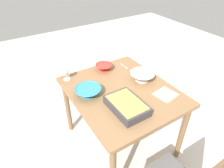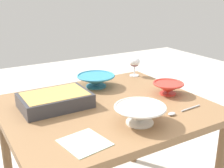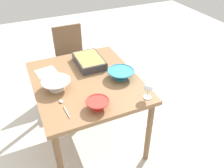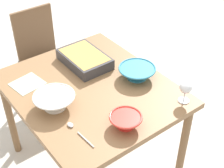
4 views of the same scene
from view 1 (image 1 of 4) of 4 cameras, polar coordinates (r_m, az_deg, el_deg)
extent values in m
plane|color=beige|center=(2.47, 2.29, -15.99)|extent=(8.00, 8.00, 0.00)
cube|color=olive|center=(1.95, 2.79, -2.14)|extent=(1.10, 0.94, 0.04)
cylinder|color=brown|center=(2.19, 19.48, -13.16)|extent=(0.05, 0.05, 0.72)
cylinder|color=brown|center=(2.70, 3.88, -0.39)|extent=(0.05, 0.05, 0.72)
cylinder|color=brown|center=(2.40, -12.57, -6.50)|extent=(0.05, 0.05, 0.72)
cylinder|color=white|center=(2.14, -12.74, 1.37)|extent=(0.07, 0.07, 0.01)
cylinder|color=white|center=(2.12, -12.86, 2.17)|extent=(0.01, 0.01, 0.07)
ellipsoid|color=white|center=(2.09, -13.10, 3.73)|extent=(0.08, 0.08, 0.07)
ellipsoid|color=#4C0A19|center=(2.09, -13.05, 3.44)|extent=(0.07, 0.07, 0.04)
cube|color=#38383D|center=(1.70, 4.21, -6.22)|extent=(0.37, 0.25, 0.08)
cube|color=tan|center=(1.68, 4.25, -5.45)|extent=(0.33, 0.23, 0.02)
cylinder|color=red|center=(2.25, -2.30, 4.06)|extent=(0.10, 0.10, 0.01)
cone|color=red|center=(2.23, -2.32, 4.82)|extent=(0.18, 0.18, 0.06)
torus|color=red|center=(2.21, -2.34, 5.50)|extent=(0.19, 0.19, 0.01)
cylinder|color=white|center=(2.10, 8.55, 1.23)|extent=(0.13, 0.13, 0.01)
cone|color=white|center=(2.08, 8.65, 2.19)|extent=(0.24, 0.24, 0.08)
torus|color=white|center=(2.06, 8.74, 3.08)|extent=(0.25, 0.25, 0.01)
cylinder|color=teal|center=(1.89, -6.70, -3.03)|extent=(0.13, 0.13, 0.01)
cone|color=teal|center=(1.86, -6.78, -2.12)|extent=(0.24, 0.24, 0.07)
torus|color=teal|center=(1.84, -6.85, -1.30)|extent=(0.25, 0.25, 0.01)
cylinder|color=silver|center=(2.32, 3.37, 5.19)|extent=(0.14, 0.02, 0.01)
ellipsoid|color=silver|center=(2.23, 5.66, 3.76)|extent=(0.05, 0.03, 0.01)
cube|color=#B2CCB7|center=(1.95, 15.06, -2.87)|extent=(0.20, 0.21, 0.00)
camera|label=2|loc=(2.32, 43.65, 12.20)|focal=45.87mm
camera|label=3|loc=(3.31, -8.48, 35.72)|focal=37.60mm
camera|label=4|loc=(3.26, 2.29, 38.02)|focal=53.52mm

